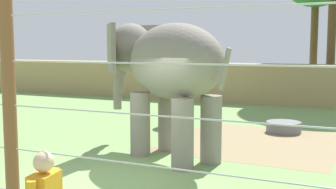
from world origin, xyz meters
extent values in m
plane|color=#759956|center=(0.00, 0.00, 0.00)|extent=(120.00, 120.00, 0.00)
cube|color=#937F5B|center=(1.91, 4.82, 0.00)|extent=(4.85, 4.97, 0.01)
cube|color=tan|center=(0.00, 13.76, 0.95)|extent=(36.00, 1.80, 1.90)
cylinder|color=gray|center=(-0.41, 2.13, 0.80)|extent=(0.51, 0.51, 1.61)
cylinder|color=gray|center=(-0.01, 2.92, 0.80)|extent=(0.51, 0.51, 1.61)
cylinder|color=gray|center=(1.05, 1.38, 0.80)|extent=(0.51, 0.51, 1.61)
cylinder|color=gray|center=(1.45, 2.17, 0.80)|extent=(0.51, 0.51, 1.61)
ellipsoid|color=gray|center=(0.52, 2.15, 2.39)|extent=(3.39, 2.79, 1.84)
ellipsoid|color=gray|center=(-1.14, 3.00, 2.71)|extent=(1.59, 1.64, 1.33)
cube|color=gray|center=(-1.36, 2.34, 2.71)|extent=(0.72, 0.89, 1.26)
cube|color=gray|center=(-0.73, 3.56, 2.71)|extent=(1.04, 0.15, 1.26)
cylinder|color=gray|center=(-1.58, 3.23, 2.24)|extent=(0.67, 0.58, 0.72)
cylinder|color=gray|center=(-1.71, 3.29, 1.73)|extent=(0.50, 0.45, 0.67)
cylinder|color=gray|center=(-1.79, 3.33, 1.26)|extent=(0.32, 0.32, 0.63)
cylinder|color=gray|center=(2.00, 1.39, 2.27)|extent=(0.36, 0.26, 0.92)
sphere|color=gray|center=(-1.18, 5.98, 0.52)|extent=(1.04, 1.04, 1.04)
cylinder|color=brown|center=(0.19, -2.86, 1.97)|extent=(0.19, 0.19, 3.93)
cylinder|color=#B7B7BC|center=(0.00, -2.86, 0.71)|extent=(11.98, 0.02, 0.02)
cylinder|color=#B7B7BC|center=(0.00, -2.86, 1.32)|extent=(11.98, 0.02, 0.02)
sphere|color=beige|center=(1.68, -3.94, 1.56)|extent=(0.22, 0.22, 0.22)
cylinder|color=slate|center=(2.42, 6.60, 0.17)|extent=(1.10, 1.10, 0.35)
cylinder|color=#38607A|center=(2.42, 6.60, 0.32)|extent=(1.01, 1.01, 0.02)
cylinder|color=brown|center=(3.07, 17.20, 2.87)|extent=(0.44, 0.44, 5.73)
cylinder|color=brown|center=(1.90, 20.14, 2.77)|extent=(0.44, 0.44, 5.55)
camera|label=1|loc=(4.64, -7.37, 2.74)|focal=46.22mm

